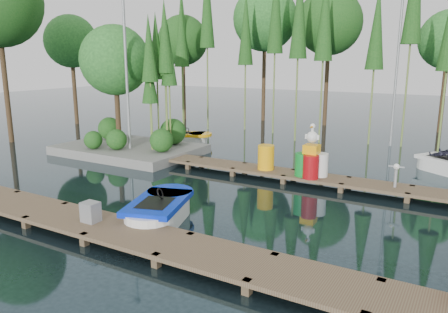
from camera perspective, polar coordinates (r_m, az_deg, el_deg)
The scene contains 14 objects.
ground_plane at distance 14.63m, azimuth -2.69°, elevation -4.36°, with size 90.00×90.00×0.00m, color #1E3037.
near_dock at distance 11.28m, azimuth -15.42°, elevation -8.89°, with size 18.00×1.50×0.50m.
far_dock at distance 16.21m, azimuth 5.11°, elevation -1.85°, with size 15.00×1.20×0.50m.
island at distance 20.52m, azimuth -12.70°, elevation 9.33°, with size 6.20×4.20×6.75m.
tree_screen at distance 24.38m, azimuth 7.20°, elevation 16.94°, with size 34.42×18.53×10.31m.
lamp_island at distance 19.36m, azimuth -12.71°, elevation 12.33°, with size 0.30×0.30×7.25m.
lamp_rear at distance 22.99m, azimuth 21.73°, elevation 11.78°, with size 0.30×0.30×7.25m.
boat_blue at distance 11.95m, azimuth -8.43°, elevation -7.07°, with size 2.11×3.13×0.97m.
boat_yellow_far at distance 22.53m, azimuth -5.14°, elevation 2.43°, with size 2.89×2.00×1.32m.
boat_white_far at distance 18.80m, azimuth 27.20°, elevation -1.03°, with size 2.88×2.47×1.26m.
utility_cabinet at distance 11.46m, azimuth -17.03°, elevation -6.93°, with size 0.41×0.35×0.51m, color gray.
yellow_barrel at distance 16.04m, azimuth 5.51°, elevation -0.10°, with size 0.60×0.60×0.90m, color #FFAD0D.
drum_cluster at distance 15.24m, azimuth 11.34°, elevation -0.62°, with size 1.07×0.98×1.84m.
seagull_post at distance 14.76m, azimuth 21.56°, elevation -1.82°, with size 0.48×0.26×0.77m.
Camera 1 is at (7.66, -11.70, 4.31)m, focal length 35.00 mm.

